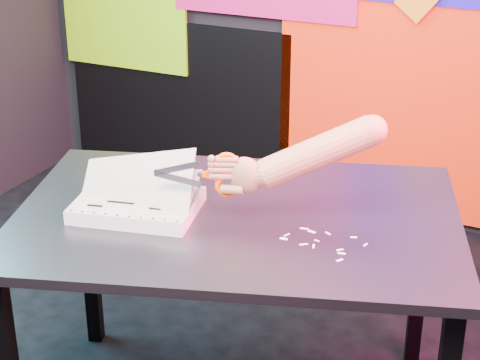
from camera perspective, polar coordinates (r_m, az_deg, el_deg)
The scene contains 6 objects.
backdrop at distance 3.85m, azimuth 6.00°, elevation 11.16°, with size 2.88×0.05×2.08m.
work_table at distance 2.39m, azimuth -0.23°, elevation -4.14°, with size 1.51×1.23×0.75m.
printout_stack at distance 2.38m, azimuth -7.31°, elevation -1.72°, with size 0.41×0.33×0.19m.
scissors at distance 2.26m, azimuth -1.36°, elevation 0.38°, with size 0.23×0.10×0.14m.
hand_forearm at distance 2.22m, azimuth 4.67°, elevation 1.72°, with size 0.45×0.22×0.24m.
paper_clippings at distance 2.21m, azimuth 5.65°, elevation -4.33°, with size 0.23×0.16×0.00m.
Camera 1 is at (1.31, -2.08, 1.79)m, focal length 60.00 mm.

